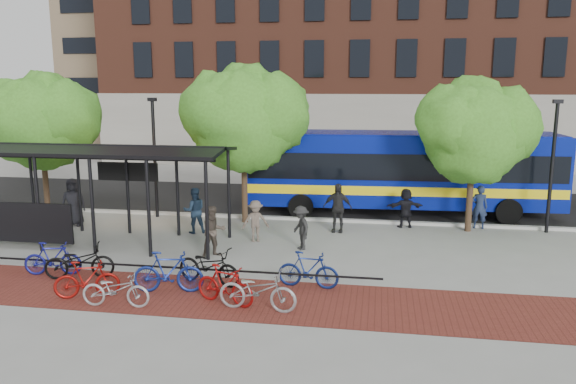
% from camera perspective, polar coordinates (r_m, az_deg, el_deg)
% --- Properties ---
extents(ground, '(160.00, 160.00, 0.00)m').
position_cam_1_polar(ground, '(19.95, 1.79, -5.67)').
color(ground, '#9E9E99').
rests_on(ground, ground).
extents(asphalt_street, '(160.00, 8.00, 0.01)m').
position_cam_1_polar(asphalt_street, '(27.66, 3.99, -0.95)').
color(asphalt_street, black).
rests_on(asphalt_street, ground).
extents(curb, '(160.00, 0.25, 0.12)m').
position_cam_1_polar(curb, '(23.77, 3.07, -2.79)').
color(curb, '#B7B7B2').
rests_on(curb, ground).
extents(brick_strip, '(24.00, 3.00, 0.01)m').
position_cam_1_polar(brick_strip, '(15.73, -8.06, -10.44)').
color(brick_strip, maroon).
rests_on(brick_strip, ground).
extents(bike_rack_rail, '(12.00, 0.05, 0.95)m').
position_cam_1_polar(bike_rack_rail, '(16.94, -11.40, -8.98)').
color(bike_rack_rail, black).
rests_on(bike_rack_rail, ground).
extents(building_brick, '(55.00, 14.00, 20.00)m').
position_cam_1_polar(building_brick, '(45.76, 19.54, 15.77)').
color(building_brick, brown).
rests_on(building_brick, ground).
extents(bus_shelter, '(10.60, 3.07, 3.60)m').
position_cam_1_polar(bus_shelter, '(21.49, -20.41, 3.03)').
color(bus_shelter, black).
rests_on(bus_shelter, ground).
extents(tree_a, '(4.90, 4.00, 6.18)m').
position_cam_1_polar(tree_a, '(26.59, -23.63, 6.90)').
color(tree_a, '#382619').
rests_on(tree_a, ground).
extents(tree_b, '(5.15, 4.20, 6.47)m').
position_cam_1_polar(tree_b, '(22.98, -4.28, 7.82)').
color(tree_b, '#382619').
rests_on(tree_b, ground).
extents(tree_c, '(4.66, 3.80, 5.92)m').
position_cam_1_polar(tree_c, '(22.64, 18.58, 6.21)').
color(tree_c, '#382619').
rests_on(tree_c, ground).
extents(lamp_post_left, '(0.35, 0.20, 5.12)m').
position_cam_1_polar(lamp_post_left, '(24.65, -13.40, 3.77)').
color(lamp_post_left, black).
rests_on(lamp_post_left, ground).
extents(lamp_post_right, '(0.35, 0.20, 5.12)m').
position_cam_1_polar(lamp_post_right, '(23.65, 25.28, 2.72)').
color(lamp_post_right, black).
rests_on(lamp_post_right, ground).
extents(bus, '(13.52, 3.72, 3.61)m').
position_cam_1_polar(bus, '(25.14, 11.41, 2.45)').
color(bus, '#07168A').
rests_on(bus, ground).
extents(bike_3, '(1.78, 0.83, 1.03)m').
position_cam_1_polar(bike_3, '(18.48, -22.80, -6.25)').
color(bike_3, navy).
rests_on(bike_3, ground).
extents(bike_4, '(2.12, 1.27, 1.05)m').
position_cam_1_polar(bike_4, '(17.87, -20.43, -6.62)').
color(bike_4, black).
rests_on(bike_4, ground).
extents(bike_5, '(1.80, 1.06, 1.04)m').
position_cam_1_polar(bike_5, '(16.25, -19.77, -8.35)').
color(bike_5, maroon).
rests_on(bike_5, ground).
extents(bike_6, '(1.84, 0.73, 0.95)m').
position_cam_1_polar(bike_6, '(15.40, -17.10, -9.44)').
color(bike_6, '#A5A5A7').
rests_on(bike_6, ground).
extents(bike_7, '(2.03, 0.86, 1.18)m').
position_cam_1_polar(bike_7, '(16.01, -12.07, -7.95)').
color(bike_7, navy).
rests_on(bike_7, ground).
extents(bike_8, '(2.18, 1.32, 1.08)m').
position_cam_1_polar(bike_8, '(16.48, -8.04, -7.44)').
color(bike_8, black).
rests_on(bike_8, ground).
extents(bike_9, '(1.83, 1.06, 1.06)m').
position_cam_1_polar(bike_9, '(14.98, -6.42, -9.37)').
color(bike_9, '#9F0F0E').
rests_on(bike_9, ground).
extents(bike_10, '(2.11, 0.88, 1.08)m').
position_cam_1_polar(bike_10, '(14.52, -3.11, -9.94)').
color(bike_10, gray).
rests_on(bike_10, ground).
extents(bike_11, '(1.80, 0.66, 1.06)m').
position_cam_1_polar(bike_11, '(16.04, 2.07, -7.91)').
color(bike_11, navy).
rests_on(bike_11, ground).
extents(pedestrian_0, '(1.10, 0.88, 1.95)m').
position_cam_1_polar(pedestrian_0, '(24.39, -20.98, -0.95)').
color(pedestrian_0, black).
rests_on(pedestrian_0, ground).
extents(pedestrian_2, '(1.07, 0.98, 1.78)m').
position_cam_1_polar(pedestrian_2, '(21.96, -9.49, -1.86)').
color(pedestrian_2, '#1C2E43').
rests_on(pedestrian_2, ground).
extents(pedestrian_3, '(1.12, 0.86, 1.53)m').
position_cam_1_polar(pedestrian_3, '(20.55, -3.32, -2.97)').
color(pedestrian_3, brown).
rests_on(pedestrian_3, ground).
extents(pedestrian_4, '(1.16, 0.55, 1.92)m').
position_cam_1_polar(pedestrian_4, '(21.88, 5.04, -1.60)').
color(pedestrian_4, '#242424').
rests_on(pedestrian_4, ground).
extents(pedestrian_5, '(1.54, 0.77, 1.59)m').
position_cam_1_polar(pedestrian_5, '(23.00, 11.86, -1.60)').
color(pedestrian_5, black).
rests_on(pedestrian_5, ground).
extents(pedestrian_7, '(0.68, 0.48, 1.75)m').
position_cam_1_polar(pedestrian_7, '(23.59, 18.87, -1.45)').
color(pedestrian_7, '#1F2B49').
rests_on(pedestrian_7, ground).
extents(pedestrian_8, '(1.07, 1.03, 1.73)m').
position_cam_1_polar(pedestrian_8, '(18.90, -7.56, -3.99)').
color(pedestrian_8, '#4C4238').
rests_on(pedestrian_8, ground).
extents(pedestrian_9, '(1.01, 1.15, 1.55)m').
position_cam_1_polar(pedestrian_9, '(19.55, 1.33, -3.66)').
color(pedestrian_9, '#242424').
rests_on(pedestrian_9, ground).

